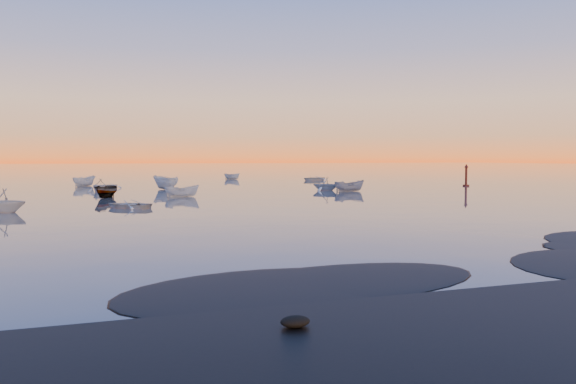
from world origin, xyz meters
name	(u,v)px	position (x,y,z in m)	size (l,w,h in m)	color
ground	(168,176)	(0.00, 100.00, 0.00)	(600.00, 600.00, 0.00)	#645C53
mud_lobes	(557,265)	(0.00, -1.00, 0.01)	(140.00, 6.00, 0.07)	black
moored_fleet	(216,187)	(0.00, 53.00, 0.00)	(124.00, 58.00, 1.20)	silver
boat_near_center	(349,191)	(11.53, 39.16, 0.00)	(3.45, 1.46, 1.19)	gray
boat_near_right	(326,190)	(9.85, 41.64, 0.00)	(3.19, 1.44, 1.12)	silver
channel_marker	(466,177)	(30.58, 44.68, 1.15)	(0.82, 0.82, 2.91)	#44140E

